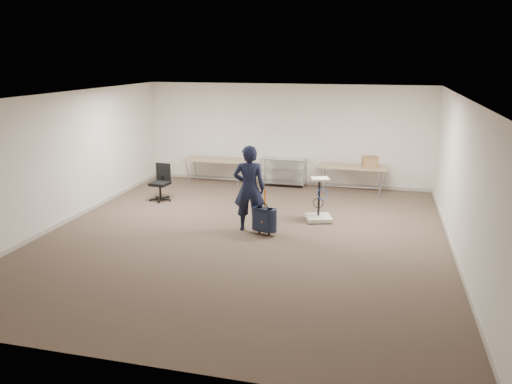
# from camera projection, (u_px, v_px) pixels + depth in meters

# --- Properties ---
(ground) EXTENTS (9.00, 9.00, 0.00)m
(ground) POSITION_uv_depth(u_px,v_px,m) (244.00, 236.00, 10.08)
(ground) COLOR #45362A
(ground) RESTS_ON ground
(room_shell) EXTENTS (8.00, 9.00, 9.00)m
(room_shell) POSITION_uv_depth(u_px,v_px,m) (260.00, 214.00, 11.36)
(room_shell) COLOR white
(room_shell) RESTS_ON ground
(folding_table_left) EXTENTS (1.80, 0.75, 0.73)m
(folding_table_left) POSITION_uv_depth(u_px,v_px,m) (216.00, 161.00, 14.05)
(folding_table_left) COLOR tan
(folding_table_left) RESTS_ON ground
(folding_table_right) EXTENTS (1.80, 0.75, 0.73)m
(folding_table_right) POSITION_uv_depth(u_px,v_px,m) (353.00, 168.00, 13.16)
(folding_table_right) COLOR tan
(folding_table_right) RESTS_ON ground
(wire_shelf) EXTENTS (1.22, 0.47, 0.80)m
(wire_shelf) POSITION_uv_depth(u_px,v_px,m) (284.00, 171.00, 13.90)
(wire_shelf) COLOR silver
(wire_shelf) RESTS_ON ground
(person) EXTENTS (0.72, 0.53, 1.80)m
(person) POSITION_uv_depth(u_px,v_px,m) (249.00, 188.00, 10.24)
(person) COLOR black
(person) RESTS_ON ground
(suitcase) EXTENTS (0.39, 0.28, 0.95)m
(suitcase) POSITION_uv_depth(u_px,v_px,m) (264.00, 220.00, 10.10)
(suitcase) COLOR #161C32
(suitcase) RESTS_ON ground
(office_chair) EXTENTS (0.56, 0.56, 0.92)m
(office_chair) POSITION_uv_depth(u_px,v_px,m) (161.00, 189.00, 12.57)
(office_chair) COLOR black
(office_chair) RESTS_ON ground
(equipment_cart) EXTENTS (0.66, 0.66, 0.97)m
(equipment_cart) POSITION_uv_depth(u_px,v_px,m) (319.00, 210.00, 10.98)
(equipment_cart) COLOR beige
(equipment_cart) RESTS_ON ground
(cardboard_box) EXTENTS (0.44, 0.37, 0.29)m
(cardboard_box) POSITION_uv_depth(u_px,v_px,m) (370.00, 162.00, 12.96)
(cardboard_box) COLOR olive
(cardboard_box) RESTS_ON folding_table_right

